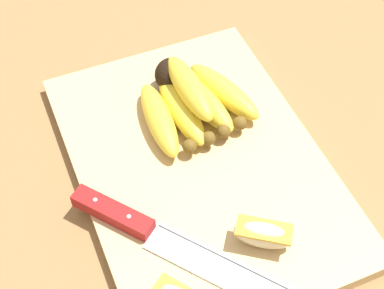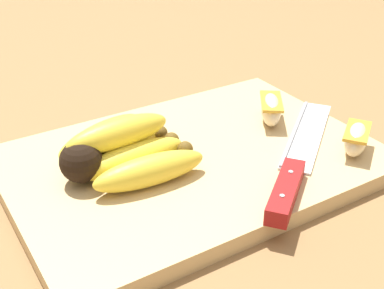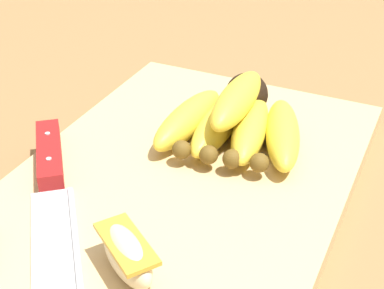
{
  "view_description": "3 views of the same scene",
  "coord_description": "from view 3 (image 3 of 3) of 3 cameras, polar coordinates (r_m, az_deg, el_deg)",
  "views": [
    {
      "loc": [
        -0.39,
        0.16,
        0.6
      ],
      "look_at": [
        0.01,
        -0.01,
        0.05
      ],
      "focal_mm": 55.39,
      "sensor_mm": 36.0,
      "label": 1
    },
    {
      "loc": [
        0.27,
        0.42,
        0.33
      ],
      "look_at": [
        0.01,
        -0.01,
        0.04
      ],
      "focal_mm": 48.24,
      "sensor_mm": 36.0,
      "label": 2
    },
    {
      "loc": [
        -0.39,
        -0.21,
        0.33
      ],
      "look_at": [
        0.01,
        -0.02,
        0.05
      ],
      "focal_mm": 54.21,
      "sensor_mm": 36.0,
      "label": 3
    }
  ],
  "objects": [
    {
      "name": "ground_plane",
      "position": [
        0.55,
        -2.55,
        -4.24
      ],
      "size": [
        6.0,
        6.0,
        0.0
      ],
      "primitive_type": "plane",
      "color": "olive"
    },
    {
      "name": "cutting_board",
      "position": [
        0.53,
        -1.19,
        -4.12
      ],
      "size": [
        0.42,
        0.29,
        0.02
      ],
      "primitive_type": "cube",
      "color": "tan",
      "rests_on": "ground_plane"
    },
    {
      "name": "banana_bunch",
      "position": [
        0.57,
        4.35,
        2.55
      ],
      "size": [
        0.14,
        0.15,
        0.06
      ],
      "color": "black",
      "rests_on": "cutting_board"
    },
    {
      "name": "chefs_knife",
      "position": [
        0.52,
        -13.63,
        -4.02
      ],
      "size": [
        0.24,
        0.2,
        0.02
      ],
      "color": "silver",
      "rests_on": "cutting_board"
    },
    {
      "name": "apple_wedge_near",
      "position": [
        0.42,
        -6.4,
        -10.71
      ],
      "size": [
        0.06,
        0.07,
        0.04
      ],
      "color": "beige",
      "rests_on": "cutting_board"
    }
  ]
}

